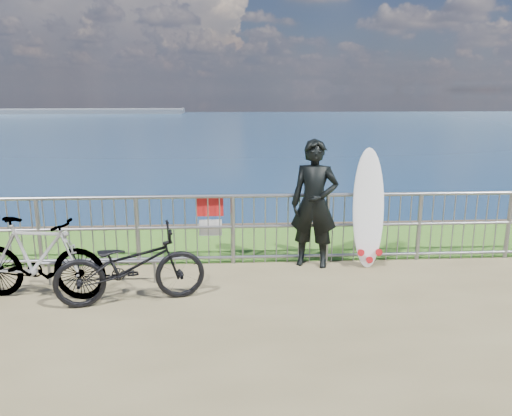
{
  "coord_description": "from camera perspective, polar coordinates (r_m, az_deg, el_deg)",
  "views": [
    {
      "loc": [
        -0.59,
        -5.99,
        2.71
      ],
      "look_at": [
        -0.16,
        1.2,
        1.0
      ],
      "focal_mm": 35.0,
      "sensor_mm": 36.0,
      "label": 1
    }
  ],
  "objects": [
    {
      "name": "grass_strip",
      "position": [
        9.12,
        0.45,
        -3.87
      ],
      "size": [
        120.0,
        120.0,
        0.0
      ],
      "primitive_type": "plane",
      "color": "#366C1D",
      "rests_on": "ground"
    },
    {
      "name": "seascape",
      "position": [
        159.58,
        -19.43,
        10.17
      ],
      "size": [
        260.0,
        260.0,
        5.0
      ],
      "color": "brown",
      "rests_on": "ground"
    },
    {
      "name": "railing",
      "position": [
        7.91,
        1.05,
        -2.28
      ],
      "size": [
        10.06,
        0.1,
        1.13
      ],
      "color": "gray",
      "rests_on": "ground"
    },
    {
      "name": "surfer",
      "position": [
        7.76,
        6.68,
        0.48
      ],
      "size": [
        0.84,
        0.67,
        1.99
      ],
      "primitive_type": "imported",
      "rotation": [
        0.0,
        0.0,
        -0.31
      ],
      "color": "black",
      "rests_on": "ground"
    },
    {
      "name": "surfboard",
      "position": [
        7.95,
        12.71,
        -0.47
      ],
      "size": [
        0.53,
        0.48,
        1.86
      ],
      "color": "white",
      "rests_on": "ground"
    },
    {
      "name": "bicycle_near",
      "position": [
        6.67,
        -14.17,
        -6.39
      ],
      "size": [
        2.01,
        1.04,
        1.0
      ],
      "primitive_type": "imported",
      "rotation": [
        0.0,
        0.0,
        1.77
      ],
      "color": "black",
      "rests_on": "ground"
    },
    {
      "name": "bicycle_far",
      "position": [
        7.18,
        -23.73,
        -5.29
      ],
      "size": [
        1.91,
        0.8,
        1.11
      ],
      "primitive_type": "imported",
      "rotation": [
        0.0,
        0.0,
        1.41
      ],
      "color": "black",
      "rests_on": "ground"
    },
    {
      "name": "bike_rack",
      "position": [
        7.46,
        -17.19,
        -6.22
      ],
      "size": [
        1.68,
        0.05,
        0.35
      ],
      "color": "gray",
      "rests_on": "ground"
    }
  ]
}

